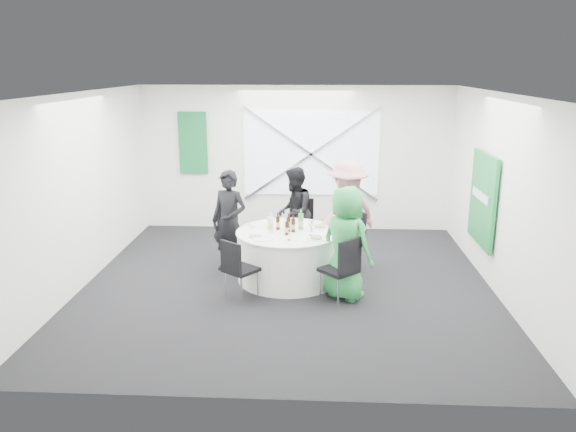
{
  "coord_description": "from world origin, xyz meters",
  "views": [
    {
      "loc": [
        0.43,
        -7.82,
        3.18
      ],
      "look_at": [
        0.0,
        0.2,
        1.0
      ],
      "focal_mm": 35.0,
      "sensor_mm": 36.0,
      "label": 1
    }
  ],
  "objects_px": {
    "chair_front_right": "(343,265)",
    "person_man_back": "(294,212)",
    "clear_water_bottle": "(271,225)",
    "chair_back": "(300,222)",
    "person_woman_pink": "(347,214)",
    "banquet_table": "(288,255)",
    "person_woman_green": "(346,243)",
    "chair_back_right": "(352,236)",
    "chair_back_left": "(233,228)",
    "chair_front_left": "(237,265)",
    "green_water_bottle": "(301,222)",
    "person_man_back_left": "(229,221)"
  },
  "relations": [
    {
      "from": "person_man_back_left",
      "to": "person_woman_pink",
      "type": "distance_m",
      "value": 1.87
    },
    {
      "from": "chair_back_right",
      "to": "chair_front_left",
      "type": "xyz_separation_m",
      "value": [
        -1.64,
        -1.28,
        -0.06
      ]
    },
    {
      "from": "chair_front_right",
      "to": "person_man_back",
      "type": "height_order",
      "value": "person_man_back"
    },
    {
      "from": "clear_water_bottle",
      "to": "person_man_back_left",
      "type": "bearing_deg",
      "value": 148.52
    },
    {
      "from": "person_woman_pink",
      "to": "person_woman_green",
      "type": "height_order",
      "value": "person_woman_pink"
    },
    {
      "from": "chair_back_right",
      "to": "green_water_bottle",
      "type": "bearing_deg",
      "value": -92.43
    },
    {
      "from": "person_woman_green",
      "to": "clear_water_bottle",
      "type": "xyz_separation_m",
      "value": [
        -1.09,
        0.58,
        0.08
      ]
    },
    {
      "from": "chair_back",
      "to": "chair_back_left",
      "type": "bearing_deg",
      "value": -145.91
    },
    {
      "from": "person_woman_green",
      "to": "chair_back_right",
      "type": "bearing_deg",
      "value": -59.87
    },
    {
      "from": "green_water_bottle",
      "to": "clear_water_bottle",
      "type": "xyz_separation_m",
      "value": [
        -0.44,
        -0.2,
        -0.0
      ]
    },
    {
      "from": "chair_back_left",
      "to": "chair_back_right",
      "type": "height_order",
      "value": "chair_back_left"
    },
    {
      "from": "chair_front_right",
      "to": "person_man_back_left",
      "type": "distance_m",
      "value": 2.13
    },
    {
      "from": "chair_back_left",
      "to": "person_woman_green",
      "type": "distance_m",
      "value": 2.21
    },
    {
      "from": "person_woman_pink",
      "to": "chair_front_right",
      "type": "bearing_deg",
      "value": 49.66
    },
    {
      "from": "chair_back_left",
      "to": "chair_back_right",
      "type": "bearing_deg",
      "value": -60.66
    },
    {
      "from": "chair_front_left",
      "to": "person_man_back_left",
      "type": "distance_m",
      "value": 1.25
    },
    {
      "from": "chair_back_right",
      "to": "chair_front_right",
      "type": "height_order",
      "value": "chair_back_right"
    },
    {
      "from": "chair_back",
      "to": "chair_back_right",
      "type": "relative_size",
      "value": 0.99
    },
    {
      "from": "chair_front_left",
      "to": "chair_back_right",
      "type": "bearing_deg",
      "value": -103.49
    },
    {
      "from": "person_woman_green",
      "to": "chair_front_left",
      "type": "bearing_deg",
      "value": 44.63
    },
    {
      "from": "person_man_back_left",
      "to": "clear_water_bottle",
      "type": "bearing_deg",
      "value": -10.99
    },
    {
      "from": "banquet_table",
      "to": "person_woman_green",
      "type": "height_order",
      "value": "person_woman_green"
    },
    {
      "from": "chair_back",
      "to": "person_man_back_left",
      "type": "height_order",
      "value": "person_man_back_left"
    },
    {
      "from": "chair_back_right",
      "to": "clear_water_bottle",
      "type": "relative_size",
      "value": 3.22
    },
    {
      "from": "banquet_table",
      "to": "clear_water_bottle",
      "type": "height_order",
      "value": "clear_water_bottle"
    },
    {
      "from": "person_man_back",
      "to": "green_water_bottle",
      "type": "height_order",
      "value": "person_man_back"
    },
    {
      "from": "chair_back_right",
      "to": "person_woman_green",
      "type": "relative_size",
      "value": 0.6
    },
    {
      "from": "clear_water_bottle",
      "to": "chair_back",
      "type": "bearing_deg",
      "value": 72.67
    },
    {
      "from": "chair_back_left",
      "to": "chair_front_right",
      "type": "xyz_separation_m",
      "value": [
        1.72,
        -1.53,
        -0.04
      ]
    },
    {
      "from": "chair_back_left",
      "to": "green_water_bottle",
      "type": "distance_m",
      "value": 1.27
    },
    {
      "from": "green_water_bottle",
      "to": "chair_front_right",
      "type": "bearing_deg",
      "value": -58.45
    },
    {
      "from": "chair_front_right",
      "to": "green_water_bottle",
      "type": "height_order",
      "value": "green_water_bottle"
    },
    {
      "from": "person_woman_green",
      "to": "green_water_bottle",
      "type": "relative_size",
      "value": 5.2
    },
    {
      "from": "chair_back",
      "to": "person_man_back",
      "type": "xyz_separation_m",
      "value": [
        -0.1,
        -0.05,
        0.2
      ]
    },
    {
      "from": "chair_back",
      "to": "green_water_bottle",
      "type": "relative_size",
      "value": 3.11
    },
    {
      "from": "chair_back",
      "to": "green_water_bottle",
      "type": "height_order",
      "value": "green_water_bottle"
    },
    {
      "from": "chair_front_left",
      "to": "green_water_bottle",
      "type": "distance_m",
      "value": 1.33
    },
    {
      "from": "chair_front_right",
      "to": "green_water_bottle",
      "type": "relative_size",
      "value": 3.06
    },
    {
      "from": "chair_back_right",
      "to": "person_woman_green",
      "type": "bearing_deg",
      "value": -32.36
    },
    {
      "from": "chair_front_left",
      "to": "person_woman_green",
      "type": "distance_m",
      "value": 1.53
    },
    {
      "from": "chair_front_left",
      "to": "person_woman_green",
      "type": "xyz_separation_m",
      "value": [
        1.49,
        0.18,
        0.29
      ]
    },
    {
      "from": "chair_back_left",
      "to": "chair_back",
      "type": "bearing_deg",
      "value": -27.05
    },
    {
      "from": "chair_front_left",
      "to": "person_man_back",
      "type": "bearing_deg",
      "value": -70.9
    },
    {
      "from": "chair_back",
      "to": "chair_front_right",
      "type": "xyz_separation_m",
      "value": [
        0.64,
        -2.08,
        -0.01
      ]
    },
    {
      "from": "chair_back_left",
      "to": "chair_front_left",
      "type": "xyz_separation_m",
      "value": [
        0.27,
        -1.49,
        -0.09
      ]
    },
    {
      "from": "chair_back_left",
      "to": "person_woman_green",
      "type": "xyz_separation_m",
      "value": [
        1.76,
        -1.31,
        0.2
      ]
    },
    {
      "from": "person_woman_pink",
      "to": "green_water_bottle",
      "type": "height_order",
      "value": "person_woman_pink"
    },
    {
      "from": "chair_back",
      "to": "chair_back_left",
      "type": "height_order",
      "value": "chair_back_left"
    },
    {
      "from": "person_man_back",
      "to": "green_water_bottle",
      "type": "bearing_deg",
      "value": 9.98
    },
    {
      "from": "chair_front_right",
      "to": "person_man_back",
      "type": "bearing_deg",
      "value": -112.57
    }
  ]
}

